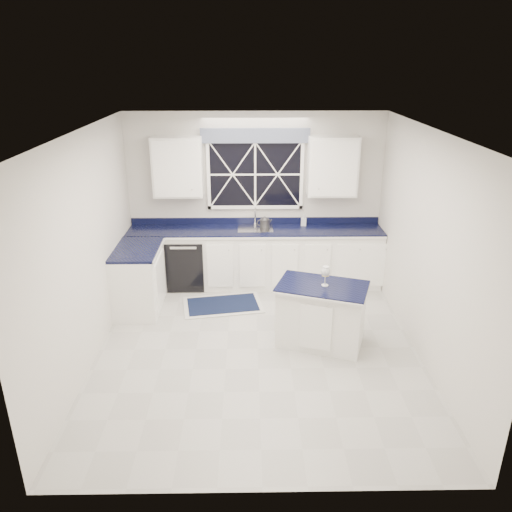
{
  "coord_description": "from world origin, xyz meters",
  "views": [
    {
      "loc": [
        -0.11,
        -5.44,
        3.45
      ],
      "look_at": [
        -0.02,
        0.4,
        1.11
      ],
      "focal_mm": 35.0,
      "sensor_mm": 36.0,
      "label": 1
    }
  ],
  "objects_px": {
    "island": "(321,314)",
    "kettle": "(265,222)",
    "faucet": "(255,216)",
    "soap_bottle": "(304,220)",
    "dishwasher": "(187,261)",
    "wine_glass": "(326,272)"
  },
  "relations": [
    {
      "from": "wine_glass",
      "to": "island",
      "type": "bearing_deg",
      "value": 171.66
    },
    {
      "from": "faucet",
      "to": "wine_glass",
      "type": "height_order",
      "value": "faucet"
    },
    {
      "from": "wine_glass",
      "to": "soap_bottle",
      "type": "relative_size",
      "value": 1.39
    },
    {
      "from": "faucet",
      "to": "dishwasher",
      "type": "bearing_deg",
      "value": -169.98
    },
    {
      "from": "dishwasher",
      "to": "kettle",
      "type": "bearing_deg",
      "value": 5.71
    },
    {
      "from": "wine_glass",
      "to": "soap_bottle",
      "type": "height_order",
      "value": "soap_bottle"
    },
    {
      "from": "faucet",
      "to": "island",
      "type": "distance_m",
      "value": 2.27
    },
    {
      "from": "faucet",
      "to": "soap_bottle",
      "type": "distance_m",
      "value": 0.78
    },
    {
      "from": "soap_bottle",
      "to": "island",
      "type": "bearing_deg",
      "value": -88.98
    },
    {
      "from": "soap_bottle",
      "to": "wine_glass",
      "type": "bearing_deg",
      "value": -88.22
    },
    {
      "from": "island",
      "to": "kettle",
      "type": "bearing_deg",
      "value": 128.09
    },
    {
      "from": "dishwasher",
      "to": "wine_glass",
      "type": "xyz_separation_m",
      "value": [
        1.93,
        -1.81,
        0.58
      ]
    },
    {
      "from": "island",
      "to": "dishwasher",
      "type": "bearing_deg",
      "value": 155.75
    },
    {
      "from": "dishwasher",
      "to": "wine_glass",
      "type": "distance_m",
      "value": 2.72
    },
    {
      "from": "faucet",
      "to": "island",
      "type": "bearing_deg",
      "value": -68.07
    },
    {
      "from": "wine_glass",
      "to": "kettle",
      "type": "bearing_deg",
      "value": 109.49
    },
    {
      "from": "soap_bottle",
      "to": "dishwasher",
      "type": "bearing_deg",
      "value": -174.65
    },
    {
      "from": "island",
      "to": "kettle",
      "type": "relative_size",
      "value": 5.07
    },
    {
      "from": "kettle",
      "to": "soap_bottle",
      "type": "relative_size",
      "value": 1.35
    },
    {
      "from": "dishwasher",
      "to": "island",
      "type": "xyz_separation_m",
      "value": [
        1.91,
        -1.81,
        0.0
      ]
    },
    {
      "from": "kettle",
      "to": "soap_bottle",
      "type": "bearing_deg",
      "value": -6.64
    },
    {
      "from": "island",
      "to": "wine_glass",
      "type": "height_order",
      "value": "wine_glass"
    }
  ]
}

